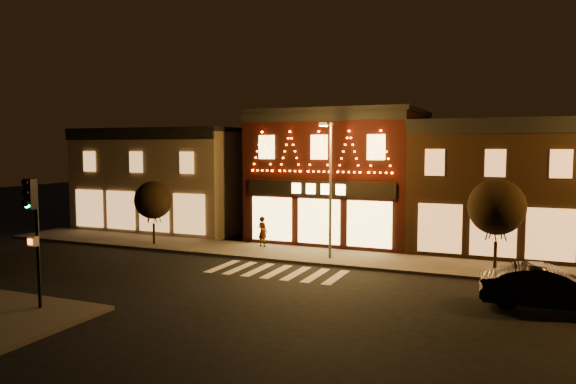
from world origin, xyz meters
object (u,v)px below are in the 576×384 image
Objects in this scene: traffic_signal_near at (33,217)px; dark_sedan at (548,288)px; pedestrian at (263,232)px; streetlamp_mid at (329,179)px.

dark_sedan is at bearing 23.72° from traffic_signal_near.
pedestrian reaches higher than dark_sedan.
dark_sedan is (17.15, 7.81, -2.71)m from traffic_signal_near.
traffic_signal_near reaches higher than dark_sedan.
traffic_signal_near is 14.77m from pedestrian.
streetlamp_mid is at bearing 60.29° from traffic_signal_near.
pedestrian is (-14.95, 6.58, 0.25)m from dark_sedan.
streetlamp_mid reaches higher than pedestrian.
dark_sedan is at bearing -20.20° from streetlamp_mid.
streetlamp_mid is 3.99× the size of pedestrian.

